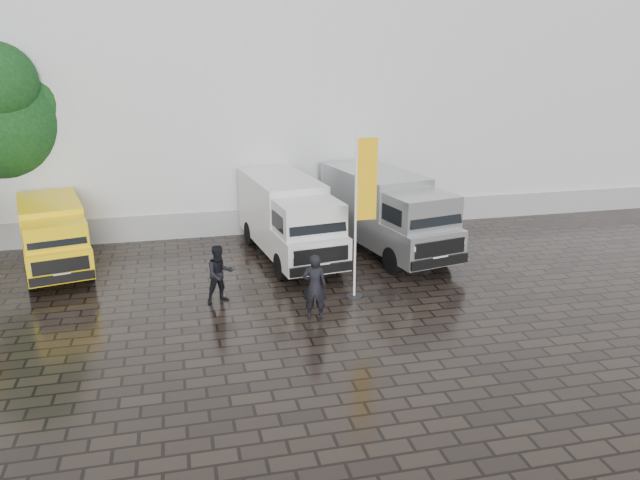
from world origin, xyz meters
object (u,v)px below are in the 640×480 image
Objects in this scene: van_silver at (387,214)px; person_tent at (220,274)px; person_front at (315,287)px; flagpole at (362,207)px; wheelie_bin at (428,212)px; van_white at (289,220)px; van_yellow at (54,238)px.

van_silver reaches higher than person_tent.
person_tent is (-2.48, 1.82, -0.07)m from person_front.
wheelie_bin is (5.06, 6.86, -2.27)m from flagpole.
person_tent is (-2.76, -3.56, -0.51)m from van_white.
person_front is at bearing -49.91° from van_yellow.
flagpole is 8.82m from wheelie_bin.
van_yellow is 14.67m from wheelie_bin.
van_yellow is at bearing -177.44° from wheelie_bin.
van_yellow reaches higher than person_tent.
van_yellow is at bearing 165.13° from van_silver.
van_yellow is at bearing -21.62° from person_front.
van_yellow is 4.47× the size of wheelie_bin.
van_white is at bearing -15.98° from van_yellow.
flagpole is 2.67× the size of person_front.
van_yellow is 0.75× the size of van_silver.
person_front is (-3.88, -5.18, -0.50)m from van_silver.
van_silver reaches higher than van_yellow.
van_silver is 6.49m from person_front.
van_silver is 5.94× the size of wheelie_bin.
wheelie_bin is 0.64× the size of person_tent.
van_yellow is 2.65× the size of person_front.
flagpole reaches higher than van_yellow.
van_yellow reaches higher than person_front.
flagpole reaches higher than van_white.
person_front is at bearing -51.78° from person_tent.
flagpole reaches higher than wheelie_bin.
van_white is at bearing 109.17° from flagpole.
van_white is 3.65× the size of person_tent.
flagpole reaches higher than person_front.
van_white is 1.27× the size of flagpole.
person_front is at bearing -136.37° from wheelie_bin.
van_silver is at bearing 61.04° from flagpole.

